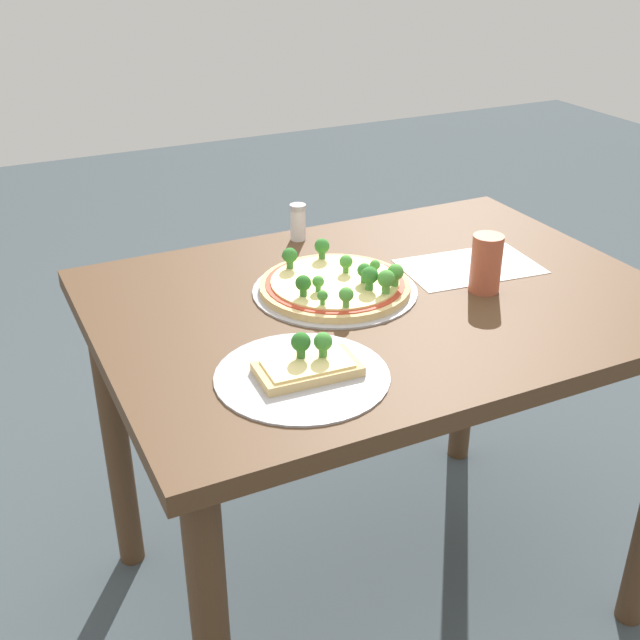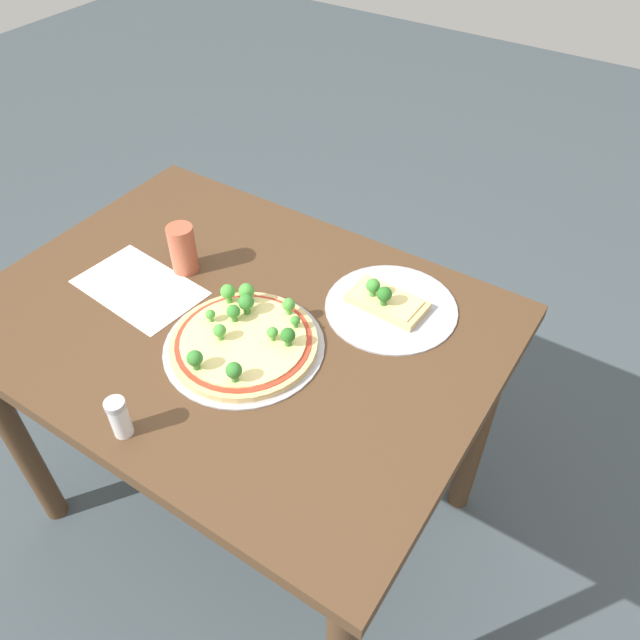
{
  "view_description": "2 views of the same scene",
  "coord_description": "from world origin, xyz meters",
  "px_view_note": "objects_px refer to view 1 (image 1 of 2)",
  "views": [
    {
      "loc": [
        -0.72,
        -1.21,
        1.45
      ],
      "look_at": [
        -0.17,
        -0.07,
        0.79
      ],
      "focal_mm": 45.0,
      "sensor_mm": 36.0,
      "label": 1
    },
    {
      "loc": [
        -0.68,
        0.7,
        1.68
      ],
      "look_at": [
        -0.17,
        -0.07,
        0.79
      ],
      "focal_mm": 35.0,
      "sensor_mm": 36.0,
      "label": 2
    }
  ],
  "objects_px": {
    "dining_table": "(379,347)",
    "pizza_tray_slice": "(305,369)",
    "drinking_cup": "(486,263)",
    "condiment_shaker": "(298,222)",
    "pizza_tray_whole": "(336,284)"
  },
  "relations": [
    {
      "from": "pizza_tray_slice",
      "to": "drinking_cup",
      "type": "distance_m",
      "value": 0.48
    },
    {
      "from": "dining_table",
      "to": "drinking_cup",
      "type": "relative_size",
      "value": 9.46
    },
    {
      "from": "pizza_tray_whole",
      "to": "condiment_shaker",
      "type": "distance_m",
      "value": 0.29
    },
    {
      "from": "drinking_cup",
      "to": "pizza_tray_whole",
      "type": "bearing_deg",
      "value": 155.4
    },
    {
      "from": "drinking_cup",
      "to": "condiment_shaker",
      "type": "bearing_deg",
      "value": 118.2
    },
    {
      "from": "dining_table",
      "to": "pizza_tray_slice",
      "type": "bearing_deg",
      "value": -141.5
    },
    {
      "from": "condiment_shaker",
      "to": "dining_table",
      "type": "bearing_deg",
      "value": -86.19
    },
    {
      "from": "drinking_cup",
      "to": "condiment_shaker",
      "type": "xyz_separation_m",
      "value": [
        -0.22,
        0.41,
        -0.02
      ]
    },
    {
      "from": "dining_table",
      "to": "pizza_tray_slice",
      "type": "height_order",
      "value": "pizza_tray_slice"
    },
    {
      "from": "pizza_tray_slice",
      "to": "dining_table",
      "type": "bearing_deg",
      "value": 38.5
    },
    {
      "from": "pizza_tray_whole",
      "to": "pizza_tray_slice",
      "type": "relative_size",
      "value": 1.14
    },
    {
      "from": "pizza_tray_slice",
      "to": "condiment_shaker",
      "type": "xyz_separation_m",
      "value": [
        0.24,
        0.54,
        0.03
      ]
    },
    {
      "from": "dining_table",
      "to": "pizza_tray_whole",
      "type": "distance_m",
      "value": 0.16
    },
    {
      "from": "pizza_tray_whole",
      "to": "drinking_cup",
      "type": "xyz_separation_m",
      "value": [
        0.26,
        -0.12,
        0.04
      ]
    },
    {
      "from": "pizza_tray_slice",
      "to": "condiment_shaker",
      "type": "distance_m",
      "value": 0.59
    }
  ]
}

